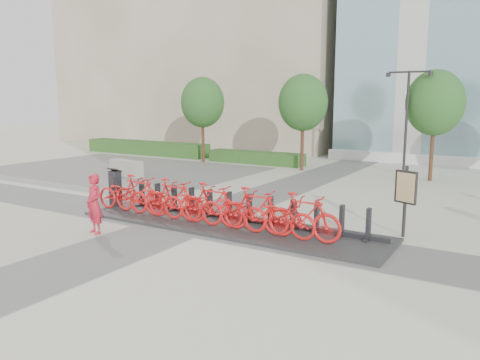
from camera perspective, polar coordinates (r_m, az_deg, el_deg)
The scene contains 25 objects.
ground at distance 14.43m, azimuth -6.53°, elevation -5.21°, with size 120.00×120.00×0.00m, color beige.
gravel_patch at distance 26.14m, azimuth -14.50°, elevation 1.22°, with size 14.00×14.00×0.00m, color slate.
curb at distance 22.91m, azimuth -23.65°, elevation -0.25°, with size 14.00×0.25×0.15m, color gray.
hedge_a at distance 33.48m, azimuth -11.37°, elevation 3.88°, with size 10.00×1.40×0.90m, color #18420F.
hedge_b at distance 27.95m, azimuth 1.95°, elevation 2.76°, with size 6.00×1.20×0.70m, color #18420F.
tree_0 at distance 28.36m, azimuth -4.59°, elevation 9.39°, with size 2.60×2.60×5.10m.
tree_1 at distance 25.11m, azimuth 7.69°, elevation 9.32°, with size 2.60×2.60×5.10m.
tree_2 at distance 23.28m, azimuth 22.68°, elevation 8.66°, with size 2.60×2.60×5.10m.
streetlamp at distance 22.48m, azimuth 19.67°, elevation 7.67°, with size 2.00×0.20×5.00m.
dock_pad at distance 13.93m, azimuth -1.52°, elevation -5.52°, with size 9.60×2.40×0.08m, color #303030.
dock_rail_posts at distance 14.17m, azimuth -0.28°, elevation -3.31°, with size 8.02×0.50×0.85m, color black, non-canonical shape.
bike_0 at distance 15.95m, azimuth -14.09°, elevation -1.65°, with size 0.75×2.14×1.12m, color red.
bike_1 at distance 15.44m, azimuth -12.22°, elevation -1.71°, with size 0.59×2.08×1.25m, color red.
bike_2 at distance 14.97m, azimuth -10.21°, elevation -2.24°, with size 0.75×2.14×1.12m, color red.
bike_3 at distance 14.50m, azimuth -8.08°, elevation -2.31°, with size 0.59×2.08×1.25m, color red.
bike_4 at distance 14.08m, azimuth -5.80°, elevation -2.89°, with size 0.75×2.14×1.12m, color red.
bike_5 at distance 13.65m, azimuth -3.39°, elevation -2.98°, with size 0.59×2.08×1.25m, color red.
bike_6 at distance 13.28m, azimuth -0.82°, elevation -3.60°, with size 0.75×2.14×1.12m, color red.
bike_7 at distance 12.90m, azimuth 1.89°, elevation -3.71°, with size 0.59×2.08×1.25m, color red.
bike_8 at distance 12.59m, azimuth 4.76°, elevation -4.36°, with size 0.75×2.14×1.12m, color red.
bike_9 at distance 12.28m, azimuth 7.77°, elevation -4.48°, with size 0.59×2.08×1.25m, color red.
kiosk at distance 16.75m, azimuth -14.96°, elevation -0.88°, with size 0.42×0.36×1.34m.
worker_red at distance 13.66m, azimuth -17.34°, elevation -2.80°, with size 0.62×0.40×1.69m, color red.
jersey_barrier at distance 23.86m, azimuth -13.70°, elevation 1.41°, with size 2.03×0.55×0.78m, color #B2AF9A.
map_sign at distance 13.37m, azimuth 19.55°, elevation -1.18°, with size 0.62×0.35×1.96m.
Camera 1 is at (8.59, -11.00, 3.67)m, focal length 35.00 mm.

